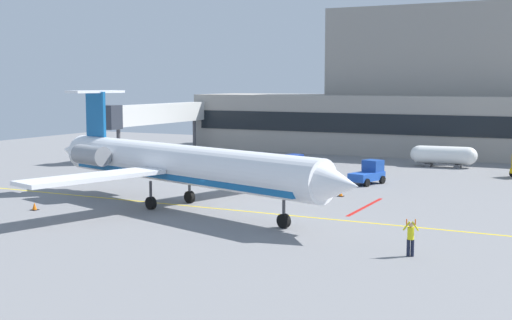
{
  "coord_description": "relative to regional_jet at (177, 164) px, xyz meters",
  "views": [
    {
      "loc": [
        22.19,
        -39.68,
        8.93
      ],
      "look_at": [
        -1.23,
        7.1,
        3.0
      ],
      "focal_mm": 48.32,
      "sensor_mm": 36.0,
      "label": 1
    }
  ],
  "objects": [
    {
      "name": "terminal_building",
      "position": [
        7.97,
        45.41,
        3.56
      ],
      "size": [
        60.19,
        12.71,
        18.33
      ],
      "color": "gray",
      "rests_on": "ground"
    },
    {
      "name": "ground",
      "position": [
        4.6,
        -1.25,
        -3.18
      ],
      "size": [
        120.0,
        120.0,
        0.11
      ],
      "color": "slate"
    },
    {
      "name": "safety_cone_bravo",
      "position": [
        8.85,
        9.77,
        -2.88
      ],
      "size": [
        0.47,
        0.47,
        0.55
      ],
      "color": "orange",
      "rests_on": "ground"
    },
    {
      "name": "regional_jet",
      "position": [
        0.0,
        0.0,
        0.0
      ],
      "size": [
        30.27,
        22.7,
        8.26
      ],
      "color": "white",
      "rests_on": "ground"
    },
    {
      "name": "baggage_tug",
      "position": [
        8.76,
        17.27,
        -2.19
      ],
      "size": [
        2.74,
        3.81,
        2.06
      ],
      "color": "#1E4CB2",
      "rests_on": "ground"
    },
    {
      "name": "pushback_tractor",
      "position": [
        1.57,
        18.23,
        -2.14
      ],
      "size": [
        2.39,
        3.38,
        2.23
      ],
      "color": "#19389E",
      "rests_on": "ground"
    },
    {
      "name": "marshaller",
      "position": [
        18.38,
        -6.38,
        -2.14
      ],
      "size": [
        0.81,
        0.37,
        1.95
      ],
      "color": "#191E33",
      "rests_on": "ground"
    },
    {
      "name": "safety_cone_alpha",
      "position": [
        -8.39,
        -5.38,
        -2.88
      ],
      "size": [
        0.47,
        0.47,
        0.55
      ],
      "color": "orange",
      "rests_on": "ground"
    },
    {
      "name": "jet_bridge_west",
      "position": [
        -21.56,
        27.82,
        1.91
      ],
      "size": [
        2.4,
        20.37,
        6.42
      ],
      "color": "silver",
      "rests_on": "ground"
    },
    {
      "name": "fuel_tank",
      "position": [
        12.18,
        32.46,
        -1.87
      ],
      "size": [
        6.89,
        2.32,
        2.22
      ],
      "color": "white",
      "rests_on": "ground"
    }
  ]
}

